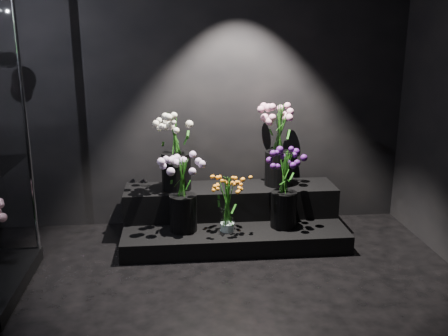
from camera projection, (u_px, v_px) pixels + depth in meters
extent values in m
plane|color=black|center=(196.00, 80.00, 4.64)|extent=(4.00, 0.00, 4.00)
plane|color=black|center=(307.00, 322.00, 0.80)|extent=(4.00, 0.00, 4.00)
cube|color=black|center=(233.00, 231.00, 4.55)|extent=(1.97, 0.87, 0.16)
cube|color=black|center=(231.00, 200.00, 4.70)|extent=(1.97, 0.44, 0.27)
cylinder|color=white|center=(227.00, 220.00, 4.31)|extent=(0.13, 0.13, 0.21)
cylinder|color=black|center=(183.00, 213.00, 4.31)|extent=(0.24, 0.24, 0.32)
cylinder|color=black|center=(284.00, 209.00, 4.39)|extent=(0.23, 0.23, 0.32)
cylinder|color=black|center=(176.00, 171.00, 4.54)|extent=(0.27, 0.27, 0.34)
cylinder|color=black|center=(279.00, 168.00, 4.68)|extent=(0.26, 0.26, 0.32)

